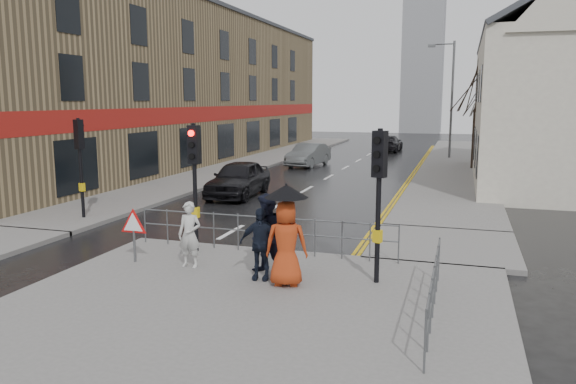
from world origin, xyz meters
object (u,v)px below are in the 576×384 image
Objects in this scene: car_parked at (238,179)px; pedestrian_with_umbrella at (286,233)px; pedestrian_b at (268,235)px; pedestrian_d at (260,244)px; pedestrian_a at (190,235)px; car_mid at (308,155)px.

pedestrian_with_umbrella is at bearing -65.05° from car_parked.
pedestrian_b reaches higher than pedestrian_d.
car_parked is at bearing 105.81° from pedestrian_a.
pedestrian_d is (-0.07, -0.34, -0.13)m from pedestrian_b.
pedestrian_b is at bearing -70.40° from car_mid.
pedestrian_b is at bearing 72.81° from pedestrian_d.
pedestrian_with_umbrella reaches higher than car_mid.
pedestrian_d is at bearing -80.34° from pedestrian_b.
pedestrian_a is at bearing -159.87° from pedestrian_b.
pedestrian_b is 0.42× the size of car_parked.
pedestrian_d is 23.28m from car_mid.
car_mid is (-5.17, 22.37, -0.37)m from pedestrian_b.
pedestrian_a is 1.98m from pedestrian_d.
pedestrian_b is 11.68m from car_parked.
pedestrian_b is 0.85× the size of pedestrian_with_umbrella.
pedestrian_b reaches higher than car_parked.
pedestrian_a is 2.73m from pedestrian_with_umbrella.
pedestrian_d is 11.96m from car_parked.
car_parked is (-3.05, 10.49, -0.16)m from pedestrian_a.
pedestrian_d is at bearing -67.46° from car_parked.
pedestrian_with_umbrella is 23.67m from car_mid.
pedestrian_a is at bearing -75.94° from car_parked.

